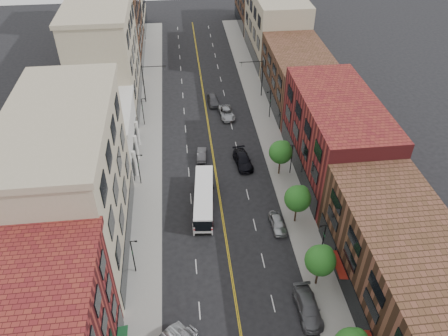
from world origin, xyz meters
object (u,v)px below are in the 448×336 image
object	(u,v)px
car_lane_b	(227,113)
car_lane_c	(213,100)
car_parked_far	(278,223)
car_lane_a	(243,160)
car_parked_mid	(308,308)
city_bus	(204,198)
car_lane_behind	(202,154)

from	to	relation	value
car_lane_b	car_lane_c	bearing A→B (deg)	108.37
car_parked_far	car_lane_c	distance (m)	33.27
car_lane_a	car_lane_b	size ratio (longest dim) A/B	1.06
car_parked_mid	car_lane_a	size ratio (longest dim) A/B	1.00
car_lane_b	car_lane_c	xyz separation A→B (m)	(-1.99, 4.82, 0.06)
city_bus	car_lane_c	distance (m)	28.18
car_parked_far	car_lane_behind	size ratio (longest dim) A/B	1.10
car_parked_mid	car_parked_far	world-z (taller)	car_parked_mid
car_lane_c	city_bus	bearing A→B (deg)	-101.97
car_parked_far	car_lane_behind	xyz separation A→B (m)	(-8.63, 16.17, -0.09)
car_lane_behind	car_lane_c	world-z (taller)	car_lane_c
car_parked_far	car_lane_c	world-z (taller)	car_lane_c
car_lane_behind	car_lane_a	world-z (taller)	car_lane_a
car_lane_a	car_lane_behind	bearing A→B (deg)	151.87
car_lane_b	car_parked_far	bearing A→B (deg)	-87.30
city_bus	car_lane_a	world-z (taller)	city_bus
city_bus	car_parked_mid	size ratio (longest dim) A/B	2.01
car_parked_mid	car_parked_far	xyz separation A→B (m)	(-0.57, 12.70, -0.08)
car_parked_far	car_lane_behind	distance (m)	18.33
car_lane_a	car_lane_c	bearing A→B (deg)	91.89
car_parked_far	car_parked_mid	bearing A→B (deg)	-90.37
car_parked_far	car_lane_c	bearing A→B (deg)	96.28
city_bus	car_lane_b	world-z (taller)	city_bus
car_parked_far	car_lane_b	world-z (taller)	car_lane_b
car_parked_far	car_lane_c	xyz separation A→B (m)	(-5.33, 32.84, 0.06)
city_bus	car_lane_behind	size ratio (longest dim) A/B	2.87
car_lane_behind	car_lane_c	size ratio (longest dim) A/B	0.84
car_parked_mid	car_parked_far	bearing A→B (deg)	91.34
car_lane_behind	car_lane_b	world-z (taller)	car_lane_b
city_bus	car_parked_far	distance (m)	10.40
car_lane_c	car_parked_mid	bearing A→B (deg)	-86.88
car_lane_b	car_lane_behind	bearing A→B (deg)	-118.17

